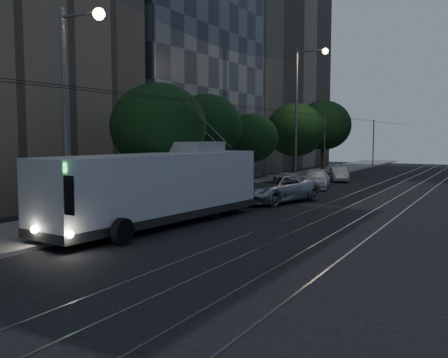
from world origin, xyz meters
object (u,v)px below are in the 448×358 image
object	(u,v)px
car_white_a	(285,183)
car_white_b	(316,179)
car_white_c	(339,174)
streetlamp_far	(301,103)
pickup_silver	(276,188)
streetlamp_near	(72,99)
car_white_d	(334,171)
trolleybus	(161,187)

from	to	relation	value
car_white_a	car_white_b	size ratio (longest dim) A/B	0.97
car_white_c	streetlamp_far	world-z (taller)	streetlamp_far
pickup_silver	streetlamp_near	distance (m)	14.57
car_white_d	streetlamp_far	world-z (taller)	streetlamp_far
trolleybus	streetlamp_near	distance (m)	5.50
pickup_silver	car_white_a	xyz separation A→B (m)	(-1.05, 4.03, -0.05)
car_white_c	car_white_a	bearing A→B (deg)	-115.40
car_white_a	car_white_c	world-z (taller)	car_white_a
car_white_b	car_white_a	bearing A→B (deg)	-111.71
pickup_silver	car_white_b	xyz separation A→B (m)	(-0.42, 8.72, -0.14)
car_white_c	pickup_silver	bearing A→B (deg)	-110.85
car_white_a	car_white_c	distance (m)	11.34
trolleybus	car_white_d	size ratio (longest dim) A/B	2.84
car_white_c	streetlamp_far	xyz separation A→B (m)	(-1.73, -4.96, 5.98)
pickup_silver	car_white_a	size ratio (longest dim) A/B	1.30
car_white_d	car_white_c	bearing A→B (deg)	-73.68
car_white_b	streetlamp_near	distance (m)	22.89
trolleybus	car_white_c	xyz separation A→B (m)	(0.82, 25.06, -1.09)
pickup_silver	car_white_c	distance (m)	15.37
car_white_a	car_white_d	bearing A→B (deg)	95.32
car_white_d	streetlamp_far	xyz separation A→B (m)	(-0.71, -6.75, 5.85)
car_white_b	streetlamp_near	xyz separation A→B (m)	(-2.28, -22.28, 4.73)
car_white_c	car_white_d	world-z (taller)	car_white_d
car_white_a	car_white_b	distance (m)	4.73
trolleybus	car_white_b	distance (m)	18.47
trolleybus	pickup_silver	xyz separation A→B (m)	(1.40, 9.70, -0.88)
pickup_silver	car_white_b	distance (m)	8.73
car_white_b	car_white_d	xyz separation A→B (m)	(-1.18, 8.43, 0.06)
trolleybus	streetlamp_near	size ratio (longest dim) A/B	1.41
car_white_a	car_white_c	size ratio (longest dim) A/B	1.22
car_white_a	streetlamp_near	world-z (taller)	streetlamp_near
car_white_d	streetlamp_near	size ratio (longest dim) A/B	0.50
trolleybus	streetlamp_near	world-z (taller)	streetlamp_near
car_white_c	streetlamp_far	distance (m)	7.96
streetlamp_near	streetlamp_far	bearing A→B (deg)	89.06
streetlamp_far	car_white_d	bearing A→B (deg)	83.99
pickup_silver	streetlamp_near	size ratio (longest dim) A/B	0.67
streetlamp_far	car_white_a	bearing A→B (deg)	-78.81
trolleybus	streetlamp_far	bearing A→B (deg)	98.18
car_white_b	car_white_d	size ratio (longest dim) A/B	1.07
trolleybus	car_white_b	xyz separation A→B (m)	(0.98, 18.42, -1.03)
car_white_a	streetlamp_near	size ratio (longest dim) A/B	0.52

